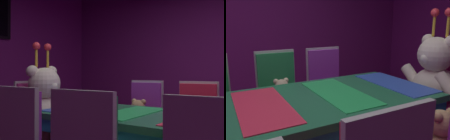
{
  "view_description": "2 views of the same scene",
  "coord_description": "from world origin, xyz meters",
  "views": [
    {
      "loc": [
        -1.86,
        -0.84,
        1.07
      ],
      "look_at": [
        -0.13,
        0.39,
        1.1
      ],
      "focal_mm": 41.64,
      "sensor_mm": 36.0,
      "label": 1
    },
    {
      "loc": [
        1.44,
        -0.53,
        1.28
      ],
      "look_at": [
        -0.06,
        0.31,
        0.91
      ],
      "focal_mm": 36.02,
      "sensor_mm": 36.0,
      "label": 2
    }
  ],
  "objects": [
    {
      "name": "teddy_right_2",
      "position": [
        0.66,
        0.6,
        0.6
      ],
      "size": [
        0.27,
        0.34,
        0.32
      ],
      "rotation": [
        0.0,
        0.0,
        3.14
      ],
      "color": "tan",
      "rests_on": "chair_right_2"
    },
    {
      "name": "chair_right_1",
      "position": [
        0.82,
        0.0,
        0.6
      ],
      "size": [
        0.42,
        0.41,
        0.98
      ],
      "rotation": [
        0.0,
        0.0,
        3.14
      ],
      "color": "red",
      "rests_on": "ground_plane"
    },
    {
      "name": "teddy_right_1",
      "position": [
        0.68,
        0.0,
        0.57
      ],
      "size": [
        0.22,
        0.28,
        0.26
      ],
      "rotation": [
        0.0,
        0.0,
        3.14
      ],
      "color": "#9E7247",
      "rests_on": "chair_right_1"
    },
    {
      "name": "banquet_table",
      "position": [
        0.0,
        0.0,
        0.65
      ],
      "size": [
        0.9,
        2.02,
        0.75
      ],
      "color": "#26724C",
      "rests_on": "ground_plane"
    },
    {
      "name": "king_teddy_bear",
      "position": [
        0.0,
        1.37,
        0.76
      ],
      "size": [
        0.73,
        0.57,
        0.94
      ],
      "rotation": [
        0.0,
        0.0,
        -1.57
      ],
      "color": "silver",
      "rests_on": "throne_chair"
    },
    {
      "name": "throne_chair",
      "position": [
        0.0,
        1.54,
        0.6
      ],
      "size": [
        0.41,
        0.42,
        0.98
      ],
      "rotation": [
        0.0,
        0.0,
        -1.57
      ],
      "color": "#CC338C",
      "rests_on": "ground_plane"
    },
    {
      "name": "chair_right_2",
      "position": [
        0.81,
        0.6,
        0.6
      ],
      "size": [
        0.42,
        0.41,
        0.98
      ],
      "rotation": [
        0.0,
        0.0,
        3.14
      ],
      "color": "purple",
      "rests_on": "ground_plane"
    }
  ]
}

